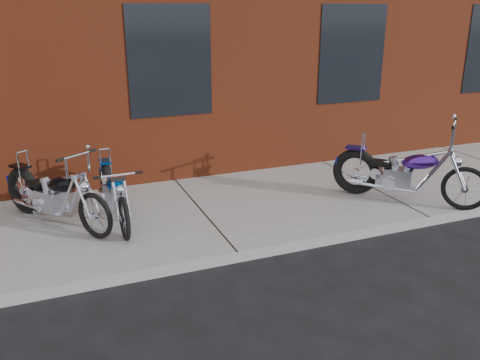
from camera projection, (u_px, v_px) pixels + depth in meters
name	position (u px, v px, depth m)	size (l,w,h in m)	color
ground	(238.00, 263.00, 6.37)	(120.00, 120.00, 0.00)	black
sidewalk	(201.00, 214.00, 7.66)	(22.00, 3.00, 0.15)	gray
chopper_purple	(404.00, 175.00, 7.86)	(1.66, 1.81, 1.32)	black
chopper_blue	(114.00, 194.00, 7.22)	(0.50, 2.04, 0.89)	black
chopper_third	(55.00, 197.00, 7.02)	(1.32, 1.88, 1.12)	black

